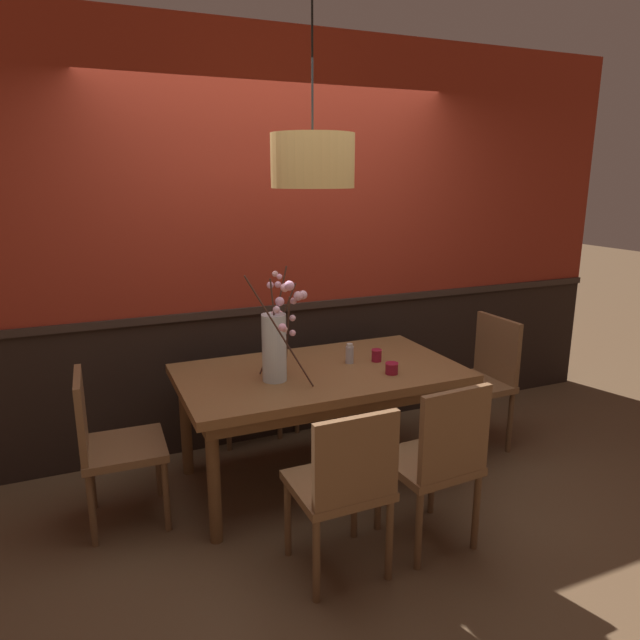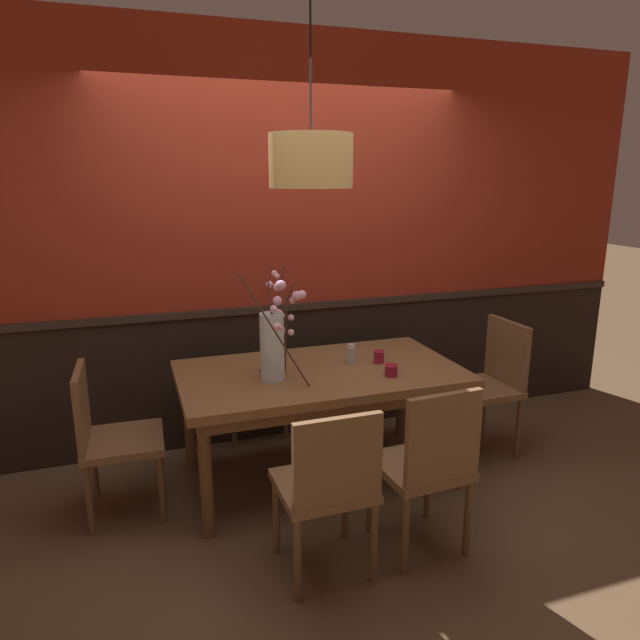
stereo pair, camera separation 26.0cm
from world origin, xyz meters
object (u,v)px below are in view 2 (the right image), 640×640
condiment_bottle (351,355)px  candle_holder_nearer_center (379,357)px  chair_head_east_end (493,378)px  candle_holder_nearer_edge (391,370)px  pendant_lamp (311,161)px  chair_near_side_left (328,483)px  vase_with_blossoms (274,342)px  chair_head_west_end (109,433)px  chair_near_side_right (428,462)px  chair_far_side_left (249,365)px  dining_table (320,382)px  chair_far_side_right (315,356)px

condiment_bottle → candle_holder_nearer_center: bearing=-11.8°
chair_head_east_end → candle_holder_nearer_edge: size_ratio=11.45×
candle_holder_nearer_center → pendant_lamp: 1.30m
chair_near_side_left → vase_with_blossoms: vase_with_blossoms is taller
chair_head_west_end → candle_holder_nearer_edge: 1.66m
chair_near_side_left → condiment_bottle: (0.49, 0.95, 0.29)m
vase_with_blossoms → pendant_lamp: 1.04m
condiment_bottle → chair_head_west_end: bearing=-178.5°
chair_head_west_end → chair_head_east_end: (2.52, -0.01, 0.03)m
chair_near_side_left → chair_head_east_end: 1.78m
chair_head_west_end → chair_near_side_left: (0.99, -0.91, 0.00)m
chair_near_side_right → chair_head_east_end: 1.33m
candle_holder_nearer_center → chair_far_side_left: bearing=127.7°
dining_table → chair_far_side_left: (-0.27, 0.87, -0.14)m
candle_holder_nearer_edge → chair_far_side_left: bearing=119.8°
dining_table → chair_far_side_right: bearing=73.3°
chair_near_side_right → pendant_lamp: size_ratio=0.90×
dining_table → chair_head_west_end: (-1.25, 0.00, -0.15)m
candle_holder_nearer_center → pendant_lamp: size_ratio=0.08×
vase_with_blossoms → condiment_bottle: size_ratio=5.19×
chair_head_west_end → chair_far_side_left: bearing=41.4°
chair_far_side_right → chair_head_west_end: bearing=-149.2°
chair_far_side_right → chair_head_east_end: (0.99, -0.92, 0.01)m
dining_table → chair_head_east_end: (1.27, -0.01, -0.12)m
chair_far_side_right → vase_with_blossoms: bearing=-120.6°
chair_head_east_end → candle_holder_nearer_center: chair_head_east_end is taller
chair_far_side_right → chair_head_west_end: chair_far_side_right is taller
condiment_bottle → chair_head_east_end: bearing=-2.9°
vase_with_blossoms → candle_holder_nearer_center: 0.73m
chair_far_side_right → candle_holder_nearer_center: chair_far_side_right is taller
chair_near_side_right → vase_with_blossoms: (-0.57, 0.82, 0.45)m
candle_holder_nearer_center → condiment_bottle: 0.18m
vase_with_blossoms → condiment_bottle: (0.53, 0.11, -0.16)m
dining_table → vase_with_blossoms: size_ratio=2.57×
chair_far_side_right → chair_head_west_end: 1.78m
chair_near_side_right → candle_holder_nearer_center: size_ratio=11.46×
chair_near_side_right → dining_table: bearing=106.7°
chair_far_side_left → chair_near_side_right: bearing=-73.1°
chair_near_side_right → condiment_bottle: (-0.04, 0.93, 0.28)m
chair_near_side_right → pendant_lamp: bearing=114.1°
chair_head_east_end → pendant_lamp: (-1.35, -0.09, 1.44)m
chair_head_east_end → candle_holder_nearer_center: bearing=178.9°
chair_head_west_end → vase_with_blossoms: 1.06m
candle_holder_nearer_edge → condiment_bottle: bearing=116.8°
chair_near_side_left → candle_holder_nearer_edge: chair_near_side_left is taller
chair_head_west_end → chair_near_side_left: size_ratio=1.00×
chair_near_side_right → condiment_bottle: size_ratio=7.09×
candle_holder_nearer_edge → pendant_lamp: bearing=162.6°
chair_head_west_end → chair_near_side_right: (1.52, -0.89, 0.01)m
chair_far_side_right → chair_head_east_end: bearing=-42.9°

